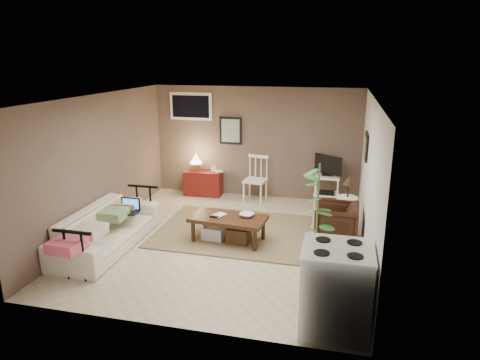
% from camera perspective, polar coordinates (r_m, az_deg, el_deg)
% --- Properties ---
extents(floor, '(5.00, 5.00, 0.00)m').
position_cam_1_polar(floor, '(7.35, -1.88, -7.98)').
color(floor, '#C1B293').
rests_on(floor, ground).
extents(art_back, '(0.50, 0.03, 0.60)m').
position_cam_1_polar(art_back, '(9.37, -1.25, 6.60)').
color(art_back, black).
extents(art_right, '(0.03, 0.60, 0.45)m').
position_cam_1_polar(art_right, '(7.67, 16.46, 4.34)').
color(art_right, black).
extents(window, '(0.96, 0.03, 0.60)m').
position_cam_1_polar(window, '(9.57, -6.57, 9.72)').
color(window, white).
extents(rug, '(2.64, 2.12, 0.03)m').
position_cam_1_polar(rug, '(7.67, -0.99, -6.79)').
color(rug, olive).
rests_on(rug, floor).
extents(coffee_table, '(1.30, 0.77, 0.47)m').
position_cam_1_polar(coffee_table, '(7.19, -1.63, -6.28)').
color(coffee_table, '#3C2110').
rests_on(coffee_table, floor).
extents(sofa, '(0.65, 2.21, 0.87)m').
position_cam_1_polar(sofa, '(7.25, -17.34, -5.38)').
color(sofa, beige).
rests_on(sofa, floor).
extents(sofa_pillows, '(0.43, 2.10, 0.15)m').
position_cam_1_polar(sofa_pillows, '(6.99, -18.08, -5.40)').
color(sofa_pillows, beige).
rests_on(sofa_pillows, sofa).
extents(sofa_end_rails, '(0.60, 2.21, 0.74)m').
position_cam_1_polar(sofa_end_rails, '(7.21, -16.42, -5.94)').
color(sofa_end_rails, black).
rests_on(sofa_end_rails, floor).
extents(laptop, '(0.34, 0.25, 0.23)m').
position_cam_1_polar(laptop, '(7.42, -14.53, -3.62)').
color(laptop, black).
rests_on(laptop, sofa).
extents(red_console, '(0.83, 0.37, 0.96)m').
position_cam_1_polar(red_console, '(9.59, -5.01, -0.09)').
color(red_console, maroon).
rests_on(red_console, floor).
extents(spindle_chair, '(0.50, 0.50, 0.98)m').
position_cam_1_polar(spindle_chair, '(9.11, 2.08, -0.07)').
color(spindle_chair, white).
rests_on(spindle_chair, floor).
extents(tv_stand, '(0.56, 0.42, 1.08)m').
position_cam_1_polar(tv_stand, '(8.96, 11.54, 0.08)').
color(tv_stand, white).
rests_on(tv_stand, floor).
extents(side_table, '(0.37, 0.37, 0.99)m').
position_cam_1_polar(side_table, '(7.85, 14.15, -2.11)').
color(side_table, white).
rests_on(side_table, floor).
extents(armchair, '(0.67, 0.71, 0.71)m').
position_cam_1_polar(armchair, '(7.38, 12.71, -5.31)').
color(armchair, black).
rests_on(armchair, floor).
extents(potted_plant, '(0.41, 0.41, 1.63)m').
position_cam_1_polar(potted_plant, '(6.13, 10.26, -4.53)').
color(potted_plant, gray).
rests_on(potted_plant, floor).
extents(stove, '(0.78, 0.72, 1.01)m').
position_cam_1_polar(stove, '(5.05, 12.64, -13.96)').
color(stove, white).
rests_on(stove, floor).
extents(bowl, '(0.24, 0.09, 0.23)m').
position_cam_1_polar(bowl, '(7.08, 0.90, -4.02)').
color(bowl, '#3C2110').
rests_on(bowl, coffee_table).
extents(book_table, '(0.16, 0.09, 0.24)m').
position_cam_1_polar(book_table, '(7.19, -3.35, -3.73)').
color(book_table, '#3C2110').
rests_on(book_table, coffee_table).
extents(book_console, '(0.16, 0.08, 0.22)m').
position_cam_1_polar(book_console, '(9.43, -3.34, 1.76)').
color(book_console, '#3C2110').
rests_on(book_console, red_console).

